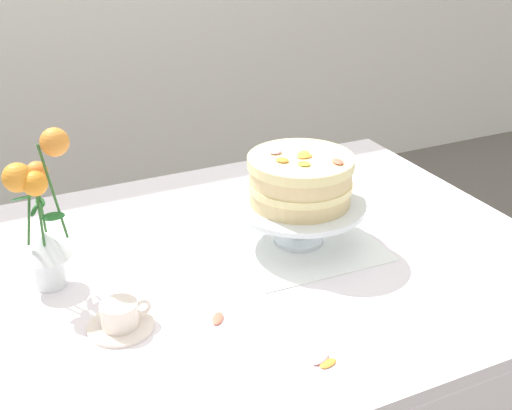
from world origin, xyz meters
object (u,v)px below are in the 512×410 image
object	(u,v)px
dining_table	(232,307)
teacup	(120,318)
cake_stand	(299,209)
flower_vase	(42,220)
layer_cake	(300,179)

from	to	relation	value
dining_table	teacup	bearing A→B (deg)	-159.35
cake_stand	teacup	distance (m)	0.47
dining_table	flower_vase	size ratio (longest dim) A/B	4.29
cake_stand	flower_vase	distance (m)	0.54
layer_cake	dining_table	bearing A→B (deg)	-167.01
layer_cake	teacup	bearing A→B (deg)	-162.43
teacup	cake_stand	bearing A→B (deg)	17.58
cake_stand	layer_cake	size ratio (longest dim) A/B	1.27
teacup	layer_cake	bearing A→B (deg)	17.57
dining_table	teacup	size ratio (longest dim) A/B	11.55
cake_stand	dining_table	bearing A→B (deg)	-167.00
dining_table	flower_vase	distance (m)	0.43
layer_cake	teacup	size ratio (longest dim) A/B	1.88
dining_table	teacup	world-z (taller)	teacup
dining_table	layer_cake	xyz separation A→B (m)	(0.18, 0.04, 0.25)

